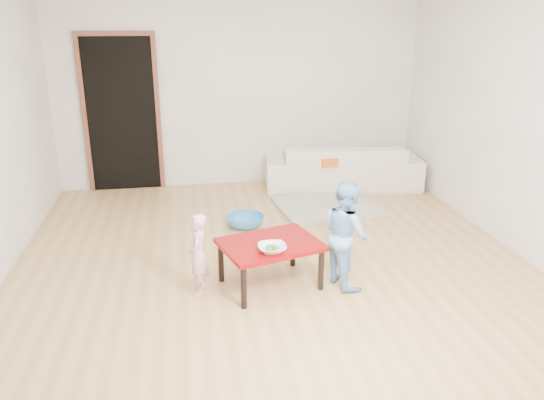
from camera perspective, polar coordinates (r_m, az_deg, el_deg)
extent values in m
cube|color=tan|center=(5.43, -0.35, -5.80)|extent=(5.00, 5.00, 0.01)
cube|color=white|center=(7.46, -3.49, 11.53)|extent=(5.00, 0.02, 2.60)
cube|color=white|center=(5.94, 24.41, 7.88)|extent=(0.02, 5.00, 2.60)
imported|color=beige|center=(7.50, 7.53, 3.72)|extent=(2.21, 1.08, 0.62)
cube|color=orange|center=(7.20, 6.46, 4.38)|extent=(0.48, 0.44, 0.11)
imported|color=white|center=(4.47, 0.02, -5.23)|extent=(0.24, 0.24, 0.06)
imported|color=pink|center=(4.59, -7.98, -5.84)|extent=(0.20, 0.29, 0.73)
imported|color=#67B7EE|center=(4.72, 7.94, -3.63)|extent=(0.47, 0.54, 0.96)
imported|color=#3283C0|center=(6.08, -2.92, -2.30)|extent=(0.43, 0.43, 0.14)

